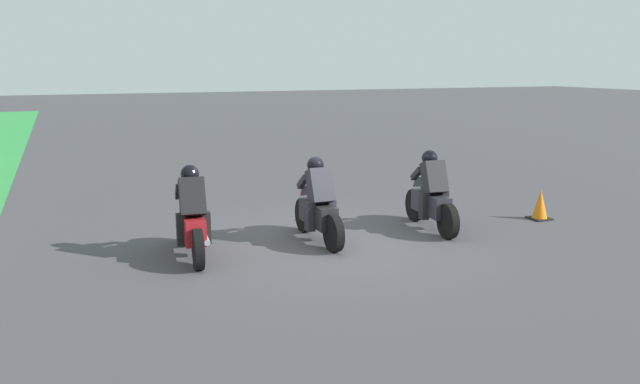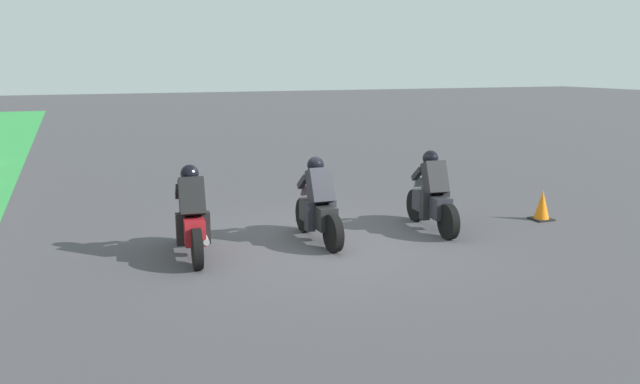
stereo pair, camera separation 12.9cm
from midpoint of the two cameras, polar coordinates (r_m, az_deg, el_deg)
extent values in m
plane|color=#444146|center=(11.25, 0.37, -4.52)|extent=(120.00, 120.00, 0.00)
cylinder|color=black|center=(12.82, 8.30, -1.17)|extent=(0.65, 0.20, 0.64)
cylinder|color=black|center=(11.60, 11.18, -2.62)|extent=(0.65, 0.20, 0.64)
cube|color=#28282F|center=(12.16, 9.70, -1.04)|extent=(1.13, 0.43, 0.40)
ellipsoid|color=#28282F|center=(12.19, 9.54, 0.44)|extent=(0.51, 0.35, 0.24)
cube|color=red|center=(11.71, 10.79, -1.46)|extent=(0.08, 0.17, 0.08)
cylinder|color=#A5A5AD|center=(11.96, 11.10, -1.94)|extent=(0.43, 0.14, 0.10)
cube|color=black|center=(11.97, 9.99, 1.29)|extent=(0.52, 0.45, 0.66)
sphere|color=black|center=(12.11, 9.58, 3.06)|extent=(0.33, 0.33, 0.30)
cube|color=gray|center=(12.53, 8.75, 0.96)|extent=(0.18, 0.27, 0.23)
cube|color=black|center=(11.97, 9.09, -1.22)|extent=(0.19, 0.16, 0.52)
cube|color=black|center=(12.15, 10.79, -1.09)|extent=(0.19, 0.16, 0.52)
cube|color=black|center=(12.23, 8.45, 1.65)|extent=(0.39, 0.14, 0.31)
cube|color=black|center=(12.38, 9.96, 1.73)|extent=(0.39, 0.14, 0.31)
cylinder|color=black|center=(11.86, -1.76, -2.09)|extent=(0.64, 0.14, 0.64)
cylinder|color=black|center=(10.60, 0.89, -3.75)|extent=(0.64, 0.14, 0.64)
cube|color=black|center=(11.18, -0.51, -1.98)|extent=(1.10, 0.32, 0.40)
ellipsoid|color=black|center=(11.20, -0.70, -0.38)|extent=(0.48, 0.30, 0.24)
cube|color=red|center=(10.72, 0.49, -2.47)|extent=(0.06, 0.16, 0.08)
cylinder|color=#A5A5AD|center=(10.96, 0.94, -2.96)|extent=(0.42, 0.10, 0.10)
cube|color=#282830|center=(10.98, -0.33, 0.55)|extent=(0.49, 0.40, 0.66)
sphere|color=black|center=(11.12, -0.75, 2.47)|extent=(0.30, 0.30, 0.30)
cube|color=slate|center=(11.56, -1.43, 0.20)|extent=(0.16, 0.26, 0.23)
cube|color=#282830|center=(11.00, -1.25, -2.21)|extent=(0.18, 0.14, 0.52)
cube|color=#282830|center=(11.14, 0.67, -2.02)|extent=(0.18, 0.14, 0.52)
cube|color=#282830|center=(11.26, -1.89, 0.92)|extent=(0.39, 0.10, 0.31)
cube|color=#282830|center=(11.39, -0.19, 1.05)|extent=(0.39, 0.10, 0.31)
cylinder|color=black|center=(11.23, -12.08, -3.13)|extent=(0.65, 0.20, 0.64)
cylinder|color=black|center=(9.88, -11.34, -5.11)|extent=(0.65, 0.20, 0.64)
cube|color=#A31A21|center=(10.51, -11.77, -3.11)|extent=(1.12, 0.42, 0.40)
ellipsoid|color=#A31A21|center=(10.53, -11.89, -1.40)|extent=(0.51, 0.34, 0.24)
cube|color=red|center=(10.01, -11.50, -3.71)|extent=(0.07, 0.16, 0.08)
cylinder|color=#A5A5AD|center=(10.22, -10.66, -4.24)|extent=(0.43, 0.14, 0.10)
cube|color=black|center=(10.29, -11.84, -0.44)|extent=(0.52, 0.44, 0.66)
sphere|color=black|center=(10.44, -12.03, 1.62)|extent=(0.33, 0.33, 0.30)
cube|color=#38614E|center=(10.91, -12.10, -0.74)|extent=(0.18, 0.27, 0.23)
cube|color=black|center=(10.38, -12.81, -3.34)|extent=(0.19, 0.16, 0.52)
cube|color=black|center=(10.41, -10.61, -3.20)|extent=(0.19, 0.16, 0.52)
cube|color=black|center=(10.65, -13.00, 0.01)|extent=(0.39, 0.13, 0.31)
cube|color=black|center=(10.68, -11.08, 0.12)|extent=(0.39, 0.13, 0.31)
cube|color=black|center=(13.60, 18.96, -2.27)|extent=(0.40, 0.40, 0.03)
cone|color=orange|center=(13.54, 19.04, -1.08)|extent=(0.32, 0.32, 0.61)
camera|label=1|loc=(0.06, -90.33, -0.07)|focal=35.39mm
camera|label=2|loc=(0.06, 89.67, 0.07)|focal=35.39mm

